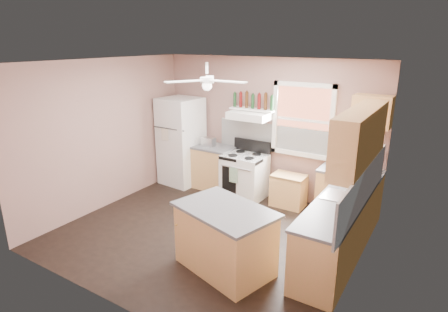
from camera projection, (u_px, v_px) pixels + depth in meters
The scene contains 32 objects.
floor at pixel (209, 233), 6.07m from camera, with size 4.50×4.50×0.00m, color black.
ceiling at pixel (207, 62), 5.26m from camera, with size 4.50×4.50×0.00m, color white.
wall_back at pixel (266, 128), 7.31m from camera, with size 4.50×0.05×2.70m, color #87625A.
wall_right at pixel (363, 183), 4.52m from camera, with size 0.05×4.00×2.70m, color #87625A.
wall_left at pixel (105, 134), 6.82m from camera, with size 0.05×4.00×2.70m, color #87625A.
backsplash_back at pixel (287, 140), 7.10m from camera, with size 2.90×0.03×0.55m, color white.
backsplash_right at pixel (364, 188), 4.83m from camera, with size 0.03×2.60×0.55m, color white.
window_view at pixel (303, 120), 6.82m from camera, with size 1.00×0.02×1.20m, color brown.
window_frame at pixel (302, 120), 6.80m from camera, with size 1.16×0.07×1.36m, color white.
refrigerator at pixel (181, 141), 7.98m from camera, with size 0.78×0.76×1.85m, color white.
base_cabinet_left at pixel (212, 168), 7.85m from camera, with size 0.90×0.60×0.86m, color tan.
counter_left at pixel (212, 147), 7.72m from camera, with size 0.92×0.62×0.04m, color #4D4D50.
toaster at pixel (208, 142), 7.70m from camera, with size 0.28×0.16×0.18m, color silver.
stove at pixel (244, 176), 7.37m from camera, with size 0.80×0.64×0.86m, color white.
range_hood at pixel (250, 115), 7.12m from camera, with size 0.78×0.50×0.14m, color white.
bottle_shelf at pixel (253, 109), 7.19m from camera, with size 0.90×0.26×0.03m, color white.
cart at pixel (288, 190), 6.99m from camera, with size 0.61×0.41×0.61m, color tan.
base_cabinet_corner at pixel (348, 196), 6.43m from camera, with size 1.00×0.60×0.86m, color tan.
base_cabinet_right at pixel (337, 233), 5.20m from camera, with size 0.60×2.20×0.86m, color tan.
counter_corner at pixel (351, 171), 6.30m from camera, with size 1.02×0.62×0.04m, color #4D4D50.
counter_right at pixel (339, 203), 5.07m from camera, with size 0.62×2.22×0.04m, color #4D4D50.
sink at pixel (343, 197), 5.23m from camera, with size 0.55×0.45×0.03m, color silver.
faucet at pixel (355, 195), 5.12m from camera, with size 0.03×0.03×0.14m, color silver.
upper_cabinet_right at pixel (360, 137), 4.89m from camera, with size 0.33×1.80×0.76m, color tan.
upper_cabinet_corner at pixel (372, 111), 6.00m from camera, with size 0.60×0.33×0.52m, color tan.
paper_towel at pixel (375, 151), 6.16m from camera, with size 0.12×0.12×0.26m, color white.
island at pixel (225, 240), 5.02m from camera, with size 1.23×0.78×0.86m, color tan.
island_top at pixel (225, 210), 4.88m from camera, with size 1.31×0.85×0.04m, color #4D4D50.
ceiling_fan_hub at pixel (207, 80), 5.34m from camera, with size 0.20×0.20×0.08m, color white.
soap_bottle at pixel (348, 200), 4.79m from camera, with size 0.10×0.10×0.26m, color silver.
red_caddy at pixel (355, 179), 5.78m from camera, with size 0.18×0.12×0.10m, color #A81F0E.
wine_bottles at pixel (253, 101), 7.14m from camera, with size 0.86×0.06×0.31m.
Camera 1 is at (3.08, -4.47, 3.01)m, focal length 30.00 mm.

